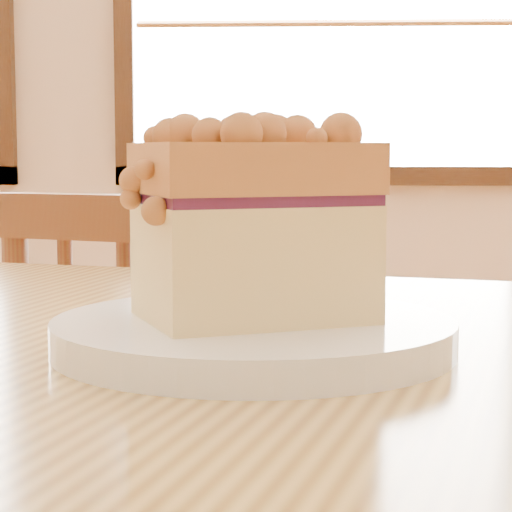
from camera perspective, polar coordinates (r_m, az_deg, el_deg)
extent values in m
plane|color=beige|center=(4.34, -0.24, 14.43)|extent=(7.00, 0.00, 7.00)
cube|color=#381F0F|center=(4.26, 3.79, 4.60)|extent=(1.76, 0.06, 0.08)
cube|color=brown|center=(4.27, 3.85, 13.13)|extent=(1.56, 0.05, 0.03)
cube|color=brown|center=(1.38, -3.79, -13.71)|extent=(0.47, 0.47, 0.04)
cylinder|color=brown|center=(1.12, -0.69, -7.57)|extent=(0.03, 0.03, 0.41)
cylinder|color=brown|center=(1.26, -13.45, -6.15)|extent=(0.03, 0.03, 0.41)
cube|color=brown|center=(1.15, -7.60, 2.17)|extent=(0.33, 0.15, 0.05)
cylinder|color=brown|center=(1.15, -3.98, -7.67)|extent=(0.02, 0.02, 0.35)
cylinder|color=brown|center=(1.18, -7.47, -7.28)|extent=(0.02, 0.02, 0.35)
cylinder|color=brown|center=(1.22, -10.73, -6.89)|extent=(0.02, 0.02, 0.35)
cylinder|color=white|center=(0.57, -0.14, -4.52)|extent=(0.23, 0.23, 0.02)
cylinder|color=white|center=(0.57, -0.14, -5.06)|extent=(0.16, 0.16, 0.01)
cube|color=tan|center=(0.56, -0.14, -0.32)|extent=(0.15, 0.13, 0.07)
cube|color=#41122C|center=(0.56, -0.15, 3.30)|extent=(0.14, 0.13, 0.01)
cube|color=#B66739|center=(0.56, -0.15, 5.05)|extent=(0.15, 0.13, 0.03)
sphere|color=#B66739|center=(0.56, -0.05, 7.01)|extent=(0.03, 0.03, 0.03)
sphere|color=#B66739|center=(0.59, 0.75, 6.73)|extent=(0.01, 0.01, 0.01)
sphere|color=#B66739|center=(0.56, -3.43, 7.00)|extent=(0.03, 0.03, 0.03)
sphere|color=#B66739|center=(0.60, 2.56, 6.68)|extent=(0.01, 0.01, 0.01)
sphere|color=#B66739|center=(0.54, -1.05, 6.92)|extent=(0.02, 0.02, 0.02)
sphere|color=#B66739|center=(0.57, -5.46, 6.81)|extent=(0.02, 0.02, 0.02)
sphere|color=#B66739|center=(0.55, 0.82, 6.96)|extent=(0.02, 0.02, 0.02)
sphere|color=#B66739|center=(0.54, -3.81, 7.00)|extent=(0.02, 0.02, 0.02)
sphere|color=#B66739|center=(0.56, -1.21, 6.82)|extent=(0.02, 0.02, 0.02)
sphere|color=#B66739|center=(0.56, -0.70, 6.90)|extent=(0.02, 0.02, 0.02)
sphere|color=#B66739|center=(0.58, -1.63, 6.83)|extent=(0.02, 0.02, 0.02)
sphere|color=#B66739|center=(0.57, -1.55, 6.74)|extent=(0.01, 0.01, 0.01)
sphere|color=#B66739|center=(0.57, 1.65, 6.74)|extent=(0.01, 0.01, 0.01)
sphere|color=#B66739|center=(0.54, 0.20, 6.88)|extent=(0.02, 0.02, 0.02)
sphere|color=#B66739|center=(0.57, -0.38, 6.96)|extent=(0.02, 0.02, 0.02)
sphere|color=#B66739|center=(0.55, 0.25, 6.83)|extent=(0.02, 0.02, 0.02)
sphere|color=#B66739|center=(0.52, -3.49, 6.83)|extent=(0.01, 0.01, 0.01)
sphere|color=#B66739|center=(0.53, 0.96, 7.03)|extent=(0.02, 0.02, 0.02)
sphere|color=#B66739|center=(0.59, 2.41, 6.72)|extent=(0.01, 0.01, 0.01)
sphere|color=#B66739|center=(0.56, -3.71, 6.90)|extent=(0.02, 0.02, 0.02)
sphere|color=#B66739|center=(0.52, -5.63, 2.52)|extent=(0.01, 0.01, 0.01)
sphere|color=#B66739|center=(0.54, -6.45, 3.93)|extent=(0.01, 0.01, 0.01)
sphere|color=#B66739|center=(0.56, -6.78, 5.49)|extent=(0.01, 0.01, 0.01)
sphere|color=#B66739|center=(0.56, -6.76, 3.70)|extent=(0.02, 0.02, 0.02)
sphere|color=#B66739|center=(0.53, -6.06, 4.55)|extent=(0.01, 0.01, 0.01)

